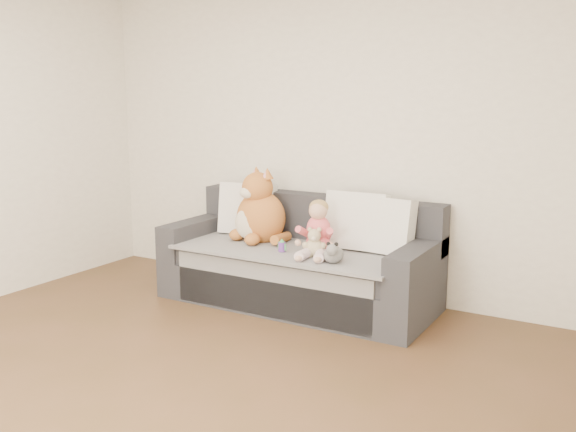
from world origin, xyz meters
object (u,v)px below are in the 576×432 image
at_px(plush_cat, 259,213).
at_px(sofa, 300,265).
at_px(sippy_cup, 282,245).
at_px(toddler, 317,232).
at_px(teddy_bear, 314,245).

bearing_deg(plush_cat, sofa, 22.85).
bearing_deg(sippy_cup, toddler, 15.33).
height_order(sofa, plush_cat, plush_cat).
height_order(toddler, sippy_cup, toddler).
distance_m(sofa, toddler, 0.46).
height_order(sofa, teddy_bear, sofa).
bearing_deg(teddy_bear, sippy_cup, 157.58).
xyz_separation_m(plush_cat, teddy_bear, (0.65, -0.24, -0.14)).
distance_m(plush_cat, sippy_cup, 0.47).
bearing_deg(plush_cat, sippy_cup, -11.72).
xyz_separation_m(sofa, plush_cat, (-0.38, -0.01, 0.40)).
xyz_separation_m(sofa, sippy_cup, (-0.02, -0.25, 0.22)).
relative_size(sofa, teddy_bear, 9.54).
bearing_deg(sippy_cup, teddy_bear, -0.31).
bearing_deg(sofa, toddler, -34.70).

